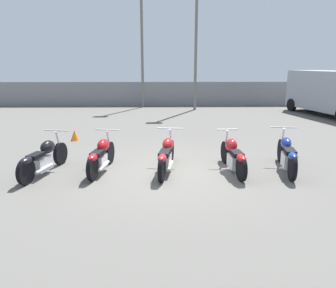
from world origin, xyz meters
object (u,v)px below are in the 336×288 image
at_px(motorcycle_slot_2, 167,155).
at_px(motorcycle_slot_4, 287,155).
at_px(light_pole_left, 142,37).
at_px(motorcycle_slot_3, 233,156).
at_px(traffic_cone_near, 75,135).
at_px(light_pole_right, 196,24).
at_px(motorcycle_slot_1, 101,156).
at_px(motorcycle_slot_0, 43,158).
at_px(parked_van, 333,91).

bearing_deg(motorcycle_slot_2, motorcycle_slot_4, 9.08).
bearing_deg(light_pole_left, motorcycle_slot_4, -71.25).
height_order(motorcycle_slot_3, traffic_cone_near, motorcycle_slot_3).
xyz_separation_m(light_pole_right, motorcycle_slot_1, (-3.45, -11.47, -4.37)).
bearing_deg(motorcycle_slot_4, light_pole_left, 118.97).
bearing_deg(traffic_cone_near, motorcycle_slot_4, -29.50).
relative_size(light_pole_left, motorcycle_slot_0, 3.34).
bearing_deg(motorcycle_slot_3, light_pole_right, 85.14).
relative_size(motorcycle_slot_2, parked_van, 0.39).
bearing_deg(parked_van, light_pole_left, 148.39).
xyz_separation_m(motorcycle_slot_1, parked_van, (10.36, 9.07, 0.85)).
distance_m(motorcycle_slot_0, motorcycle_slot_1, 1.38).
height_order(motorcycle_slot_1, parked_van, parked_van).
relative_size(motorcycle_slot_0, motorcycle_slot_3, 1.03).
bearing_deg(motorcycle_slot_0, parked_van, 49.97).
xyz_separation_m(parked_van, traffic_cone_near, (-11.94, -5.56, -1.08)).
height_order(motorcycle_slot_0, motorcycle_slot_4, motorcycle_slot_4).
bearing_deg(motorcycle_slot_0, traffic_cone_near, 105.03).
xyz_separation_m(motorcycle_slot_4, parked_van, (5.71, 9.08, 0.84)).
xyz_separation_m(motorcycle_slot_3, motorcycle_slot_4, (1.36, 0.03, 0.01)).
xyz_separation_m(motorcycle_slot_1, motorcycle_slot_2, (1.63, -0.02, 0.00)).
bearing_deg(parked_van, traffic_cone_near, -166.64).
xyz_separation_m(motorcycle_slot_0, motorcycle_slot_1, (1.37, 0.16, 0.01)).
height_order(motorcycle_slot_3, motorcycle_slot_4, motorcycle_slot_4).
relative_size(motorcycle_slot_0, motorcycle_slot_4, 0.99).
distance_m(light_pole_right, motorcycle_slot_2, 12.42).
height_order(light_pole_right, motorcycle_slot_0, light_pole_right).
relative_size(light_pole_right, motorcycle_slot_2, 3.77).
xyz_separation_m(light_pole_left, motorcycle_slot_4, (4.32, -12.73, -3.78)).
bearing_deg(light_pole_right, motorcycle_slot_3, -90.79).
bearing_deg(parked_van, motorcycle_slot_2, -145.48).
relative_size(light_pole_left, motorcycle_slot_2, 3.25).
distance_m(motorcycle_slot_3, parked_van, 11.56).
bearing_deg(motorcycle_slot_1, motorcycle_slot_3, 7.26).
height_order(light_pole_left, motorcycle_slot_3, light_pole_left).
xyz_separation_m(motorcycle_slot_3, traffic_cone_near, (-4.87, 3.55, -0.23)).
height_order(motorcycle_slot_2, traffic_cone_near, motorcycle_slot_2).
height_order(motorcycle_slot_3, parked_van, parked_van).
xyz_separation_m(light_pole_left, motorcycle_slot_1, (-0.32, -12.72, -3.78)).
distance_m(motorcycle_slot_0, motorcycle_slot_3, 4.66).
distance_m(motorcycle_slot_0, parked_van, 14.95).
bearing_deg(parked_van, motorcycle_slot_4, -133.79).
relative_size(motorcycle_slot_0, parked_van, 0.38).
bearing_deg(parked_van, motorcycle_slot_3, -139.43).
bearing_deg(light_pole_left, motorcycle_slot_1, -91.45).
bearing_deg(motorcycle_slot_0, motorcycle_slot_4, 13.18).
bearing_deg(motorcycle_slot_2, light_pole_left, 104.85).
distance_m(motorcycle_slot_2, motorcycle_slot_4, 3.02).
relative_size(light_pole_right, motorcycle_slot_1, 4.22).
distance_m(light_pole_left, parked_van, 11.08).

